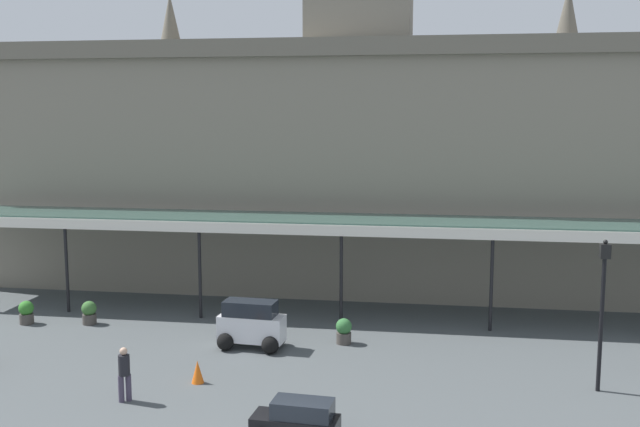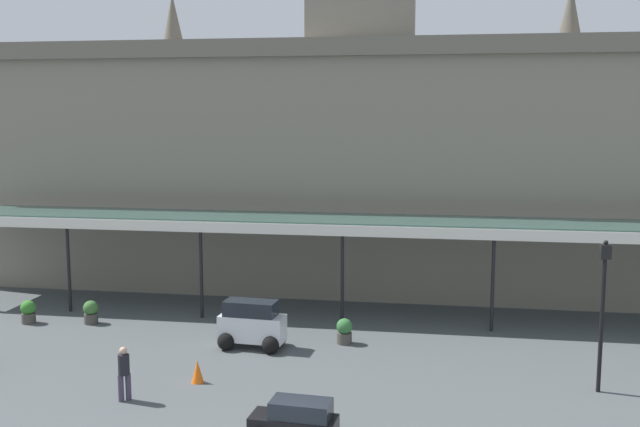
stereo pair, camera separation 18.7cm
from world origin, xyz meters
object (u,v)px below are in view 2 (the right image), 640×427
at_px(victorian_lamppost, 603,298).
at_px(pedestrian_crossing_forecourt, 124,372).
at_px(car_white_van, 252,326).
at_px(planter_near_kerb, 91,312).
at_px(planter_by_canopy, 344,331).
at_px(traffic_cone, 197,371).
at_px(planter_forecourt_centre, 28,312).
at_px(car_black_estate, 295,426).

bearing_deg(victorian_lamppost, pedestrian_crossing_forecourt, -167.80).
height_order(car_white_van, planter_near_kerb, car_white_van).
bearing_deg(planter_by_canopy, pedestrian_crossing_forecourt, -131.52).
height_order(traffic_cone, planter_near_kerb, planter_near_kerb).
bearing_deg(planter_near_kerb, victorian_lamppost, -13.02).
bearing_deg(pedestrian_crossing_forecourt, planter_by_canopy, 48.48).
xyz_separation_m(car_white_van, planter_by_canopy, (3.28, 1.03, -0.32)).
relative_size(victorian_lamppost, planter_near_kerb, 4.97).
bearing_deg(planter_forecourt_centre, planter_near_kerb, 8.11).
bearing_deg(planter_forecourt_centre, pedestrian_crossing_forecourt, -43.98).
bearing_deg(victorian_lamppost, planter_forecourt_centre, 169.42).
height_order(traffic_cone, planter_forecourt_centre, planter_forecourt_centre).
bearing_deg(planter_near_kerb, car_black_estate, -42.69).
bearing_deg(planter_near_kerb, planter_by_canopy, -4.94).
distance_m(car_white_van, planter_near_kerb, 7.56).
relative_size(planter_by_canopy, planter_near_kerb, 1.00).
bearing_deg(car_white_van, pedestrian_crossing_forecourt, -114.47).
xyz_separation_m(traffic_cone, planter_near_kerb, (-6.46, 5.66, 0.12)).
height_order(traffic_cone, planter_by_canopy, planter_by_canopy).
bearing_deg(planter_by_canopy, car_white_van, -162.51).
bearing_deg(car_white_van, victorian_lamppost, -11.79).
xyz_separation_m(car_black_estate, planter_by_canopy, (0.14, 8.72, -0.07)).
xyz_separation_m(car_white_van, victorian_lamppost, (11.68, -2.44, 2.17)).
bearing_deg(traffic_cone, planter_forecourt_centre, 149.58).
bearing_deg(car_black_estate, planter_by_canopy, 89.08).
relative_size(pedestrian_crossing_forecourt, victorian_lamppost, 0.35).
bearing_deg(planter_forecourt_centre, victorian_lamppost, -10.58).
xyz_separation_m(pedestrian_crossing_forecourt, victorian_lamppost, (14.18, 3.07, 2.07)).
height_order(victorian_lamppost, planter_forecourt_centre, victorian_lamppost).
distance_m(planter_by_canopy, planter_forecourt_centre, 13.15).
relative_size(traffic_cone, planter_near_kerb, 0.76).
relative_size(car_black_estate, pedestrian_crossing_forecourt, 1.38).
distance_m(planter_by_canopy, planter_near_kerb, 10.62).
bearing_deg(pedestrian_crossing_forecourt, car_black_estate, -21.09).
height_order(car_black_estate, pedestrian_crossing_forecourt, pedestrian_crossing_forecourt).
xyz_separation_m(victorian_lamppost, planter_forecourt_centre, (-21.53, 4.02, -2.49)).
relative_size(car_white_van, traffic_cone, 3.37).
bearing_deg(planter_forecourt_centre, traffic_cone, -30.42).
distance_m(pedestrian_crossing_forecourt, victorian_lamppost, 14.66).
height_order(car_white_van, car_black_estate, car_white_van).
height_order(pedestrian_crossing_forecourt, planter_forecourt_centre, pedestrian_crossing_forecourt).
distance_m(car_black_estate, pedestrian_crossing_forecourt, 6.06).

